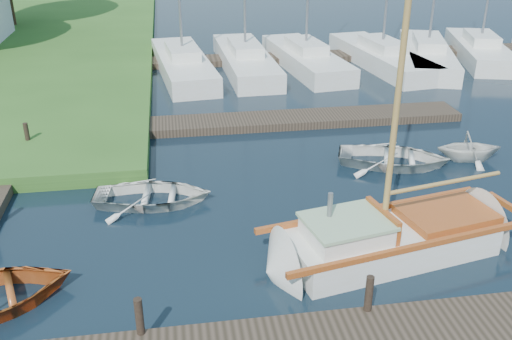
{
  "coord_description": "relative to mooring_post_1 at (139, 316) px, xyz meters",
  "views": [
    {
      "loc": [
        -2.14,
        -13.75,
        7.75
      ],
      "look_at": [
        0.0,
        0.0,
        1.2
      ],
      "focal_mm": 40.0,
      "sensor_mm": 36.0,
      "label": 1
    }
  ],
  "objects": [
    {
      "name": "ground",
      "position": [
        3.0,
        5.0,
        -0.7
      ],
      "size": [
        160.0,
        160.0,
        0.0
      ],
      "primitive_type": "plane",
      "color": "black",
      "rests_on": "ground"
    },
    {
      "name": "far_dock",
      "position": [
        5.0,
        11.5,
        -0.55
      ],
      "size": [
        14.0,
        1.6,
        0.3
      ],
      "primitive_type": "cube",
      "color": "#2C241A",
      "rests_on": "ground"
    },
    {
      "name": "pontoon",
      "position": [
        13.0,
        21.0,
        -0.55
      ],
      "size": [
        30.0,
        1.6,
        0.3
      ],
      "primitive_type": "cube",
      "color": "#2C241A",
      "rests_on": "ground"
    },
    {
      "name": "mooring_post_1",
      "position": [
        0.0,
        0.0,
        0.0
      ],
      "size": [
        0.16,
        0.16,
        0.8
      ],
      "primitive_type": "cylinder",
      "color": "black",
      "rests_on": "near_dock"
    },
    {
      "name": "mooring_post_2",
      "position": [
        4.5,
        0.0,
        0.0
      ],
      "size": [
        0.16,
        0.16,
        0.8
      ],
      "primitive_type": "cylinder",
      "color": "black",
      "rests_on": "near_dock"
    },
    {
      "name": "mooring_post_5",
      "position": [
        -4.0,
        10.0,
        0.0
      ],
      "size": [
        0.16,
        0.16,
        0.8
      ],
      "primitive_type": "cylinder",
      "color": "black",
      "rests_on": "left_dock"
    },
    {
      "name": "sailboat",
      "position": [
        5.99,
        2.34,
        -0.36
      ],
      "size": [
        7.4,
        3.35,
        9.83
      ],
      "rotation": [
        0.0,
        0.0,
        0.2
      ],
      "color": "silver",
      "rests_on": "ground"
    },
    {
      "name": "tender_a",
      "position": [
        0.17,
        5.79,
        -0.36
      ],
      "size": [
        3.52,
        2.68,
        0.68
      ],
      "primitive_type": "imported",
      "rotation": [
        0.0,
        0.0,
        1.47
      ],
      "color": "silver",
      "rests_on": "ground"
    },
    {
      "name": "tender_c",
      "position": [
        7.86,
        7.21,
        -0.33
      ],
      "size": [
        4.18,
        3.56,
        0.73
      ],
      "primitive_type": "imported",
      "rotation": [
        0.0,
        0.0,
        1.23
      ],
      "color": "silver",
      "rests_on": "ground"
    },
    {
      "name": "tender_d",
      "position": [
        10.45,
        7.21,
        -0.15
      ],
      "size": [
        2.3,
        2.05,
        1.1
      ],
      "primitive_type": "imported",
      "rotation": [
        0.0,
        0.0,
        1.45
      ],
      "color": "silver",
      "rests_on": "ground"
    },
    {
      "name": "marina_boat_0",
      "position": [
        1.55,
        19.2,
        -0.14
      ],
      "size": [
        3.12,
        8.89,
        10.08
      ],
      "rotation": [
        0.0,
        0.0,
        1.68
      ],
      "color": "silver",
      "rests_on": "ground"
    },
    {
      "name": "marina_boat_1",
      "position": [
        4.71,
        19.55,
        -0.14
      ],
      "size": [
        2.49,
        8.97,
        9.5
      ],
      "rotation": [
        0.0,
        0.0,
        1.6
      ],
      "color": "silver",
      "rests_on": "ground"
    },
    {
      "name": "marina_boat_2",
      "position": [
        7.81,
        19.39,
        -0.12
      ],
      "size": [
        3.2,
        8.49,
        12.38
      ],
      "rotation": [
        0.0,
        0.0,
        1.69
      ],
      "color": "silver",
      "rests_on": "ground"
    },
    {
      "name": "marina_boat_3",
      "position": [
        11.78,
        19.12,
        -0.12
      ],
      "size": [
        3.31,
        8.81,
        12.64
      ],
      "rotation": [
        0.0,
        0.0,
        1.7
      ],
      "color": "silver",
      "rests_on": "ground"
    },
    {
      "name": "marina_boat_4",
      "position": [
        14.31,
        19.16,
        -0.14
      ],
      "size": [
        4.78,
        9.11,
        10.19
      ],
      "rotation": [
        0.0,
        0.0,
        1.26
      ],
      "color": "silver",
      "rests_on": "ground"
    },
    {
      "name": "marina_boat_5",
      "position": [
        17.54,
        19.69,
        -0.13
      ],
      "size": [
        4.2,
        8.2,
        11.05
      ],
      "rotation": [
        0.0,
        0.0,
        1.3
      ],
      "color": "silver",
      "rests_on": "ground"
    }
  ]
}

